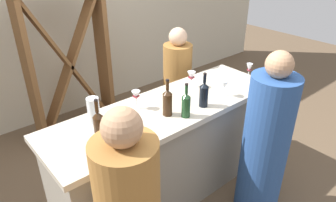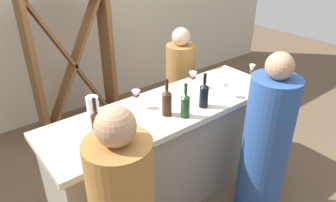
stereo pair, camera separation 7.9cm
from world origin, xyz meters
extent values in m
plane|color=brown|center=(0.00, 0.00, 0.00)|extent=(12.00, 12.00, 0.00)
cube|color=beige|center=(0.00, 2.20, 1.40)|extent=(8.00, 0.10, 2.80)
cube|color=gray|center=(0.00, 0.00, 0.47)|extent=(2.11, 0.61, 0.93)
cube|color=beige|center=(0.00, 0.00, 0.96)|extent=(2.19, 0.69, 0.05)
cube|color=brown|center=(-0.62, 1.65, 0.89)|extent=(0.06, 0.28, 1.78)
cube|color=brown|center=(0.31, 1.65, 0.89)|extent=(0.06, 0.28, 1.78)
cube|color=brown|center=(-0.15, 1.65, 0.03)|extent=(0.99, 0.28, 0.06)
cube|color=brown|center=(-0.15, 1.65, 0.89)|extent=(0.91, 0.20, 1.68)
cube|color=brown|center=(-0.15, 1.65, 0.89)|extent=(0.91, 0.20, 1.68)
cylinder|color=#331E0F|center=(-0.70, -0.08, 1.08)|extent=(0.07, 0.07, 0.20)
cone|color=#331E0F|center=(-0.70, -0.08, 1.20)|extent=(0.07, 0.07, 0.04)
cylinder|color=#331E0F|center=(-0.70, -0.08, 1.27)|extent=(0.03, 0.03, 0.09)
cylinder|color=black|center=(-0.70, -0.08, 1.31)|extent=(0.03, 0.03, 0.01)
cylinder|color=#331E0F|center=(-0.09, -0.10, 1.07)|extent=(0.08, 0.08, 0.19)
cone|color=#331E0F|center=(-0.09, -0.10, 1.19)|extent=(0.08, 0.08, 0.04)
cylinder|color=#331E0F|center=(-0.09, -0.10, 1.24)|extent=(0.03, 0.03, 0.08)
cylinder|color=black|center=(-0.09, -0.10, 1.29)|extent=(0.03, 0.03, 0.01)
cylinder|color=#193D1E|center=(0.00, -0.22, 1.07)|extent=(0.07, 0.07, 0.17)
cone|color=#193D1E|center=(0.00, -0.22, 1.17)|extent=(0.07, 0.07, 0.03)
cylinder|color=#193D1E|center=(0.00, -0.22, 1.22)|extent=(0.02, 0.02, 0.07)
cylinder|color=black|center=(0.00, -0.22, 1.27)|extent=(0.03, 0.03, 0.01)
cylinder|color=black|center=(0.23, -0.19, 1.07)|extent=(0.08, 0.08, 0.18)
cone|color=black|center=(0.23, -0.19, 1.18)|extent=(0.08, 0.08, 0.04)
cylinder|color=black|center=(0.23, -0.19, 1.24)|extent=(0.03, 0.03, 0.08)
cylinder|color=black|center=(0.23, -0.19, 1.28)|extent=(0.03, 0.03, 0.01)
cylinder|color=white|center=(-0.69, -0.23, 0.98)|extent=(0.07, 0.07, 0.00)
cylinder|color=white|center=(-0.69, -0.23, 1.02)|extent=(0.01, 0.01, 0.06)
cone|color=white|center=(-0.69, -0.23, 1.09)|extent=(0.07, 0.07, 0.08)
cylinder|color=white|center=(0.51, -0.18, 0.98)|extent=(0.06, 0.06, 0.00)
cylinder|color=white|center=(0.51, -0.18, 1.02)|extent=(0.01, 0.01, 0.07)
cone|color=white|center=(0.51, -0.18, 1.09)|extent=(0.08, 0.08, 0.08)
cylinder|color=white|center=(0.99, -0.09, 0.98)|extent=(0.06, 0.06, 0.00)
cylinder|color=white|center=(0.99, -0.09, 1.02)|extent=(0.01, 0.01, 0.07)
cone|color=white|center=(0.99, -0.09, 1.10)|extent=(0.06, 0.06, 0.09)
cone|color=maroon|center=(0.99, -0.09, 1.07)|extent=(0.05, 0.05, 0.02)
cylinder|color=white|center=(-0.22, 0.15, 0.98)|extent=(0.06, 0.06, 0.00)
cylinder|color=white|center=(-0.22, 0.15, 1.03)|extent=(0.01, 0.01, 0.08)
cone|color=white|center=(-0.22, 0.15, 1.10)|extent=(0.07, 0.07, 0.07)
cone|color=maroon|center=(-0.22, 0.15, 1.08)|extent=(0.06, 0.06, 0.03)
cylinder|color=white|center=(0.42, 0.15, 0.98)|extent=(0.06, 0.06, 0.00)
cylinder|color=white|center=(0.42, 0.15, 1.02)|extent=(0.01, 0.01, 0.07)
cone|color=white|center=(0.42, 0.15, 1.09)|extent=(0.08, 0.08, 0.09)
cone|color=maroon|center=(0.42, 0.15, 1.07)|extent=(0.07, 0.07, 0.03)
cylinder|color=silver|center=(-0.60, 0.18, 1.08)|extent=(0.10, 0.10, 0.21)
cylinder|color=#284C8C|center=(0.51, -0.67, 0.67)|extent=(0.46, 0.46, 1.34)
sphere|color=tan|center=(0.51, -0.67, 1.43)|extent=(0.21, 0.21, 0.21)
sphere|color=tan|center=(-0.83, -0.62, 1.42)|extent=(0.22, 0.22, 0.22)
cylinder|color=#9E6B33|center=(0.70, 0.66, 0.61)|extent=(0.41, 0.41, 1.21)
sphere|color=#D8AD8C|center=(0.70, 0.66, 1.30)|extent=(0.20, 0.20, 0.20)
camera|label=1|loc=(-1.51, -1.78, 2.28)|focal=33.47mm
camera|label=2|loc=(-1.45, -1.83, 2.28)|focal=33.47mm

